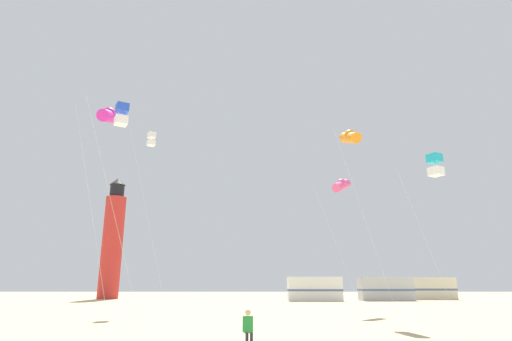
{
  "coord_description": "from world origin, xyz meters",
  "views": [
    {
      "loc": [
        1.14,
        -7.39,
        2.02
      ],
      "look_at": [
        1.17,
        9.1,
        6.56
      ],
      "focal_mm": 28.9,
      "sensor_mm": 36.0,
      "label": 1
    }
  ],
  "objects_px": {
    "kite_tube_rainbow": "(341,185)",
    "lighthouse_distant": "(112,240)",
    "rv_van_white": "(314,289)",
    "kite_box_blue": "(121,115)",
    "rv_van_cream": "(428,288)",
    "kite_box_cyan": "(434,165)",
    "kite_tube_orange": "(349,137)",
    "rv_van_silver": "(385,289)",
    "kite_flyer_standing": "(247,326)",
    "kite_tube_magenta": "(108,116)",
    "kite_box_white": "(151,139)"
  },
  "relations": [
    {
      "from": "kite_tube_rainbow",
      "to": "lighthouse_distant",
      "type": "relative_size",
      "value": 0.6
    },
    {
      "from": "rv_van_white",
      "to": "kite_box_blue",
      "type": "bearing_deg",
      "value": -113.66
    },
    {
      "from": "kite_tube_rainbow",
      "to": "rv_van_cream",
      "type": "height_order",
      "value": "kite_tube_rainbow"
    },
    {
      "from": "kite_box_cyan",
      "to": "kite_tube_orange",
      "type": "distance_m",
      "value": 6.59
    },
    {
      "from": "kite_tube_orange",
      "to": "rv_van_silver",
      "type": "xyz_separation_m",
      "value": [
        9.84,
        27.5,
        -9.77
      ]
    },
    {
      "from": "kite_box_blue",
      "to": "rv_van_cream",
      "type": "distance_m",
      "value": 48.07
    },
    {
      "from": "kite_flyer_standing",
      "to": "kite_tube_orange",
      "type": "xyz_separation_m",
      "value": [
        6.37,
        9.94,
        10.55
      ]
    },
    {
      "from": "rv_van_white",
      "to": "rv_van_cream",
      "type": "bearing_deg",
      "value": 18.16
    },
    {
      "from": "kite_box_blue",
      "to": "rv_van_cream",
      "type": "xyz_separation_m",
      "value": [
        29.72,
        36.69,
        -9.02
      ]
    },
    {
      "from": "kite_tube_rainbow",
      "to": "rv_van_white",
      "type": "xyz_separation_m",
      "value": [
        0.33,
        19.97,
        -8.05
      ]
    },
    {
      "from": "kite_box_cyan",
      "to": "rv_van_cream",
      "type": "bearing_deg",
      "value": 69.35
    },
    {
      "from": "kite_tube_orange",
      "to": "rv_van_white",
      "type": "distance_m",
      "value": 27.94
    },
    {
      "from": "rv_van_cream",
      "to": "rv_van_silver",
      "type": "bearing_deg",
      "value": -148.76
    },
    {
      "from": "rv_van_cream",
      "to": "kite_tube_rainbow",
      "type": "bearing_deg",
      "value": -120.36
    },
    {
      "from": "rv_van_white",
      "to": "rv_van_silver",
      "type": "height_order",
      "value": "same"
    },
    {
      "from": "kite_box_cyan",
      "to": "kite_tube_orange",
      "type": "relative_size",
      "value": 0.71
    },
    {
      "from": "rv_van_white",
      "to": "rv_van_cream",
      "type": "height_order",
      "value": "same"
    },
    {
      "from": "kite_tube_orange",
      "to": "rv_van_cream",
      "type": "bearing_deg",
      "value": 61.91
    },
    {
      "from": "kite_tube_magenta",
      "to": "rv_van_cream",
      "type": "height_order",
      "value": "kite_tube_magenta"
    },
    {
      "from": "kite_box_white",
      "to": "rv_van_silver",
      "type": "bearing_deg",
      "value": 39.34
    },
    {
      "from": "kite_tube_rainbow",
      "to": "kite_tube_orange",
      "type": "xyz_separation_m",
      "value": [
        -0.58,
        -6.19,
        1.72
      ]
    },
    {
      "from": "kite_tube_rainbow",
      "to": "kite_tube_magenta",
      "type": "xyz_separation_m",
      "value": [
        -15.13,
        -9.34,
        1.87
      ]
    },
    {
      "from": "kite_tube_orange",
      "to": "rv_van_silver",
      "type": "bearing_deg",
      "value": 70.32
    },
    {
      "from": "kite_box_cyan",
      "to": "kite_flyer_standing",
      "type": "bearing_deg",
      "value": -151.47
    },
    {
      "from": "kite_flyer_standing",
      "to": "lighthouse_distant",
      "type": "xyz_separation_m",
      "value": [
        -19.81,
        42.97,
        7.22
      ]
    },
    {
      "from": "kite_flyer_standing",
      "to": "rv_van_cream",
      "type": "distance_m",
      "value": 47.25
    },
    {
      "from": "kite_flyer_standing",
      "to": "rv_van_silver",
      "type": "height_order",
      "value": "rv_van_silver"
    },
    {
      "from": "kite_box_white",
      "to": "kite_box_blue",
      "type": "xyz_separation_m",
      "value": [
        1.8,
        -12.7,
        -3.2
      ]
    },
    {
      "from": "kite_box_blue",
      "to": "kite_tube_magenta",
      "type": "distance_m",
      "value": 2.86
    },
    {
      "from": "kite_tube_rainbow",
      "to": "kite_box_white",
      "type": "height_order",
      "value": "kite_box_white"
    },
    {
      "from": "rv_van_silver",
      "to": "kite_tube_orange",
      "type": "bearing_deg",
      "value": -112.43
    },
    {
      "from": "kite_tube_magenta",
      "to": "rv_van_white",
      "type": "height_order",
      "value": "kite_tube_magenta"
    },
    {
      "from": "kite_box_cyan",
      "to": "kite_tube_orange",
      "type": "xyz_separation_m",
      "value": [
        -3.09,
        4.8,
        3.28
      ]
    },
    {
      "from": "kite_box_cyan",
      "to": "rv_van_silver",
      "type": "height_order",
      "value": "kite_box_cyan"
    },
    {
      "from": "kite_tube_magenta",
      "to": "rv_van_white",
      "type": "distance_m",
      "value": 34.6
    },
    {
      "from": "kite_flyer_standing",
      "to": "kite_tube_orange",
      "type": "height_order",
      "value": "kite_tube_orange"
    },
    {
      "from": "kite_tube_orange",
      "to": "kite_box_blue",
      "type": "distance_m",
      "value": 14.12
    },
    {
      "from": "rv_van_white",
      "to": "rv_van_cream",
      "type": "distance_m",
      "value": 16.6
    },
    {
      "from": "kite_flyer_standing",
      "to": "kite_tube_magenta",
      "type": "distance_m",
      "value": 15.08
    },
    {
      "from": "kite_tube_magenta",
      "to": "lighthouse_distant",
      "type": "xyz_separation_m",
      "value": [
        -11.63,
        36.18,
        -3.47
      ]
    },
    {
      "from": "kite_box_cyan",
      "to": "kite_box_blue",
      "type": "bearing_deg",
      "value": -177.85
    },
    {
      "from": "kite_box_cyan",
      "to": "rv_van_cream",
      "type": "relative_size",
      "value": 1.3
    },
    {
      "from": "kite_flyer_standing",
      "to": "rv_van_silver",
      "type": "bearing_deg",
      "value": -106.35
    },
    {
      "from": "kite_flyer_standing",
      "to": "lighthouse_distant",
      "type": "relative_size",
      "value": 0.07
    },
    {
      "from": "kite_flyer_standing",
      "to": "kite_tube_orange",
      "type": "bearing_deg",
      "value": -115.58
    },
    {
      "from": "kite_box_white",
      "to": "kite_tube_orange",
      "type": "height_order",
      "value": "kite_box_white"
    },
    {
      "from": "rv_van_white",
      "to": "lighthouse_distant",
      "type": "bearing_deg",
      "value": 165.94
    },
    {
      "from": "kite_box_white",
      "to": "kite_box_cyan",
      "type": "xyz_separation_m",
      "value": [
        17.91,
        -12.09,
        -5.72
      ]
    },
    {
      "from": "lighthouse_distant",
      "to": "rv_van_silver",
      "type": "distance_m",
      "value": 37.0
    },
    {
      "from": "kite_tube_magenta",
      "to": "rv_van_cream",
      "type": "xyz_separation_m",
      "value": [
        31.25,
        34.44,
        -9.92
      ]
    }
  ]
}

